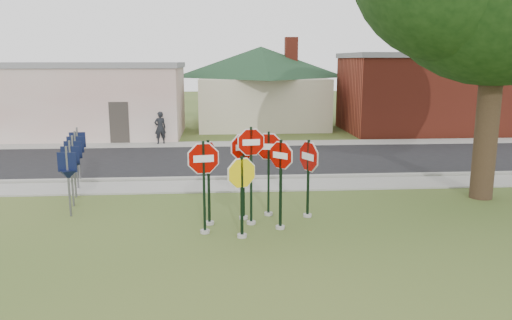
{
  "coord_description": "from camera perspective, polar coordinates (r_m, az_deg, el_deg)",
  "views": [
    {
      "loc": [
        -0.8,
        -11.31,
        4.31
      ],
      "look_at": [
        0.19,
        2.0,
        1.64
      ],
      "focal_mm": 35.0,
      "sensor_mm": 36.0,
      "label": 1
    }
  ],
  "objects": [
    {
      "name": "sidewalk_far",
      "position": [
        25.98,
        -2.43,
        1.83
      ],
      "size": [
        60.0,
        1.6,
        0.06
      ],
      "primitive_type": "cube",
      "color": "gray",
      "rests_on": "ground"
    },
    {
      "name": "building_stucco",
      "position": [
        30.51,
        -19.97,
        6.59
      ],
      "size": [
        12.2,
        6.2,
        4.2
      ],
      "color": "silver",
      "rests_on": "ground"
    },
    {
      "name": "stop_sign_back_left",
      "position": [
        13.49,
        -1.46,
        -0.45
      ],
      "size": [
        0.94,
        0.41,
        2.53
      ],
      "color": "gray",
      "rests_on": "ground"
    },
    {
      "name": "road",
      "position": [
        21.75,
        -2.06,
        -0.05
      ],
      "size": [
        60.0,
        7.0,
        0.04
      ],
      "primitive_type": "cube",
      "color": "black",
      "rests_on": "ground"
    },
    {
      "name": "stop_sign_left",
      "position": [
        12.44,
        -5.99,
        -1.62
      ],
      "size": [
        1.08,
        0.24,
        2.48
      ],
      "color": "gray",
      "rests_on": "ground"
    },
    {
      "name": "ground",
      "position": [
        12.13,
        -0.21,
        -9.48
      ],
      "size": [
        120.0,
        120.0,
        0.0
      ],
      "primitive_type": "plane",
      "color": "#39531F",
      "rests_on": "ground"
    },
    {
      "name": "stop_sign_right",
      "position": [
        12.72,
        2.85,
        -1.51
      ],
      "size": [
        0.72,
        0.71,
        2.44
      ],
      "color": "gray",
      "rests_on": "ground"
    },
    {
      "name": "stop_sign_back_right",
      "position": [
        13.84,
        1.46,
        -0.24
      ],
      "size": [
        1.02,
        0.24,
        2.49
      ],
      "color": "gray",
      "rests_on": "ground"
    },
    {
      "name": "stop_sign_far_right",
      "position": [
        13.79,
        6.0,
        -0.88
      ],
      "size": [
        0.51,
        1.07,
        2.31
      ],
      "color": "gray",
      "rests_on": "ground"
    },
    {
      "name": "building_brick",
      "position": [
        32.49,
        19.11,
        7.35
      ],
      "size": [
        10.2,
        6.2,
        4.75
      ],
      "color": "maroon",
      "rests_on": "ground"
    },
    {
      "name": "curb",
      "position": [
        18.32,
        -1.64,
        -2.05
      ],
      "size": [
        60.0,
        0.2,
        0.14
      ],
      "primitive_type": "cube",
      "color": "gray",
      "rests_on": "ground"
    },
    {
      "name": "stop_sign_far_left",
      "position": [
        13.11,
        -5.45,
        -1.21
      ],
      "size": [
        0.56,
        0.98,
        2.4
      ],
      "color": "gray",
      "rests_on": "ground"
    },
    {
      "name": "route_sign_row",
      "position": [
        16.75,
        -20.12,
        0.01
      ],
      "size": [
        1.43,
        4.63,
        2.0
      ],
      "color": "#59595E",
      "rests_on": "ground"
    },
    {
      "name": "sidewalk_near",
      "position": [
        17.36,
        -1.49,
        -2.94
      ],
      "size": [
        60.0,
        1.6,
        0.06
      ],
      "primitive_type": "cube",
      "color": "gray",
      "rests_on": "ground"
    },
    {
      "name": "building_house",
      "position": [
        33.43,
        0.57,
        10.19
      ],
      "size": [
        11.6,
        11.6,
        6.2
      ],
      "color": "beige",
      "rests_on": "ground"
    },
    {
      "name": "stop_sign_center",
      "position": [
        13.04,
        -0.57,
        -0.29
      ],
      "size": [
        0.99,
        0.24,
        2.72
      ],
      "color": "gray",
      "rests_on": "ground"
    },
    {
      "name": "stop_sign_yellow",
      "position": [
        12.14,
        -1.64,
        -3.13
      ],
      "size": [
        0.96,
        0.45,
        2.15
      ],
      "color": "gray",
      "rests_on": "ground"
    },
    {
      "name": "pedestrian",
      "position": [
        26.29,
        -10.9,
        3.66
      ],
      "size": [
        0.71,
        0.59,
        1.67
      ],
      "primitive_type": "imported",
      "rotation": [
        0.0,
        0.0,
        3.5
      ],
      "color": "black",
      "rests_on": "sidewalk_far"
    }
  ]
}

